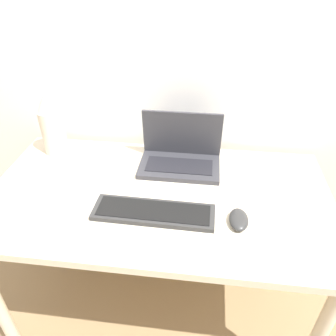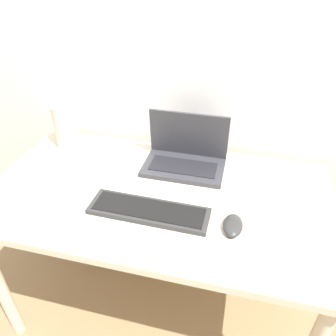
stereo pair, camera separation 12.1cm
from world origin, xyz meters
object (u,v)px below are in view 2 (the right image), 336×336
mouse (233,225)px  keyboard (149,211)px  laptop (185,156)px  vase (64,118)px

mouse → keyboard: bearing=178.8°
laptop → keyboard: laptop is taller
mouse → vase: 0.88m
keyboard → vase: size_ratio=1.50×
laptop → vase: bearing=176.4°
mouse → vase: vase is taller
keyboard → vase: (-0.50, 0.36, 0.13)m
laptop → keyboard: (-0.06, -0.32, -0.04)m
laptop → mouse: 0.40m
laptop → keyboard: bearing=-100.6°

